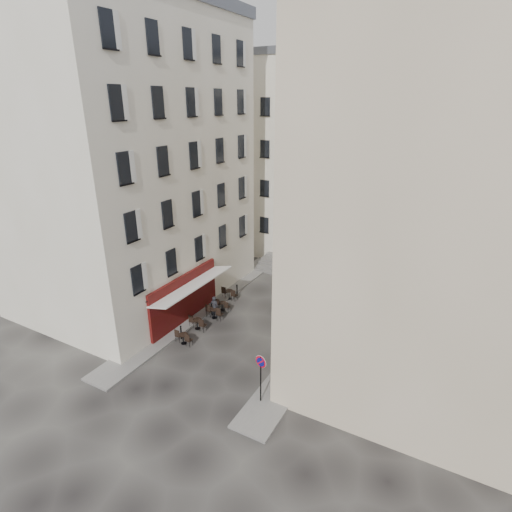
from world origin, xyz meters
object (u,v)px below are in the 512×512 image
Objects in this scene: no_parking_sign at (261,370)px; bistro_table_b at (198,323)px; bistro_table_a at (184,338)px; pedestrian at (215,307)px.

no_parking_sign is 8.36m from bistro_table_b.
pedestrian reaches higher than bistro_table_a.
no_parking_sign is at bearing 134.89° from pedestrian.
bistro_table_a is 0.96× the size of bistro_table_b.
bistro_table_b is at bearing 82.95° from pedestrian.
bistro_table_a is 0.76× the size of pedestrian.
no_parking_sign is at bearing -19.04° from bistro_table_a.
pedestrian is (-0.18, 3.75, 0.37)m from bistro_table_a.
no_parking_sign is 2.24× the size of bistro_table_a.
no_parking_sign is 9.32m from pedestrian.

